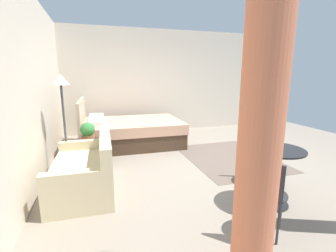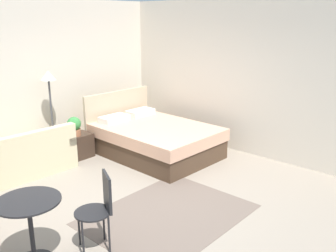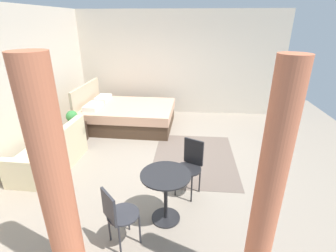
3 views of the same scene
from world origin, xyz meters
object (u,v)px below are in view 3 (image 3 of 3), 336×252
object	(u,v)px
floor_lamp	(46,91)
cafe_chair_near_couch	(117,213)
potted_plant	(72,118)
cafe_chair_near_window	(191,162)
nightstand	(76,133)
balcony_table	(166,188)
couch	(51,154)
bed	(127,115)

from	to	relation	value
floor_lamp	cafe_chair_near_couch	world-z (taller)	floor_lamp
potted_plant	cafe_chair_near_window	bearing A→B (deg)	-119.39
potted_plant	cafe_chair_near_window	distance (m)	2.95
potted_plant	cafe_chair_near_couch	bearing A→B (deg)	-146.68
nightstand	cafe_chair_near_window	distance (m)	3.03
cafe_chair_near_window	cafe_chair_near_couch	distance (m)	1.44
potted_plant	balcony_table	world-z (taller)	potted_plant
cafe_chair_near_window	couch	bearing A→B (deg)	79.20
couch	cafe_chair_near_window	size ratio (longest dim) A/B	1.71
cafe_chair_near_couch	potted_plant	bearing A→B (deg)	33.32
cafe_chair_near_window	bed	bearing A→B (deg)	32.74
floor_lamp	cafe_chair_near_window	size ratio (longest dim) A/B	1.82
bed	nightstand	world-z (taller)	bed
nightstand	floor_lamp	world-z (taller)	floor_lamp
floor_lamp	cafe_chair_near_couch	bearing A→B (deg)	-139.11
couch	floor_lamp	distance (m)	1.29
couch	balcony_table	world-z (taller)	couch
couch	floor_lamp	size ratio (longest dim) A/B	0.94
nightstand	cafe_chair_near_couch	size ratio (longest dim) A/B	0.55
bed	potted_plant	size ratio (longest dim) A/B	6.55
cafe_chair_near_couch	floor_lamp	bearing A→B (deg)	40.89
cafe_chair_near_couch	couch	bearing A→B (deg)	46.53
balcony_table	floor_lamp	bearing A→B (deg)	54.05
nightstand	floor_lamp	distance (m)	1.17
floor_lamp	cafe_chair_near_window	world-z (taller)	floor_lamp
nightstand	potted_plant	xyz separation A→B (m)	(-0.10, -0.02, 0.41)
balcony_table	cafe_chair_near_window	world-z (taller)	cafe_chair_near_window
bed	cafe_chair_near_window	xyz separation A→B (m)	(-2.59, -1.67, 0.24)
potted_plant	floor_lamp	distance (m)	0.78
cafe_chair_near_window	balcony_table	bearing A→B (deg)	153.13
couch	floor_lamp	xyz separation A→B (m)	(0.72, 0.31, 1.03)
floor_lamp	bed	bearing A→B (deg)	-42.28
nightstand	balcony_table	size ratio (longest dim) A/B	0.61
couch	nightstand	distance (m)	1.05
balcony_table	couch	bearing A→B (deg)	63.11
balcony_table	bed	bearing A→B (deg)	22.35
cafe_chair_near_window	potted_plant	bearing A→B (deg)	60.61
bed	floor_lamp	distance (m)	2.10
nightstand	balcony_table	distance (m)	3.17
bed	potted_plant	world-z (taller)	bed
floor_lamp	balcony_table	size ratio (longest dim) A/B	2.21
cafe_chair_near_window	cafe_chair_near_couch	xyz separation A→B (m)	(-1.15, 0.86, -0.04)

